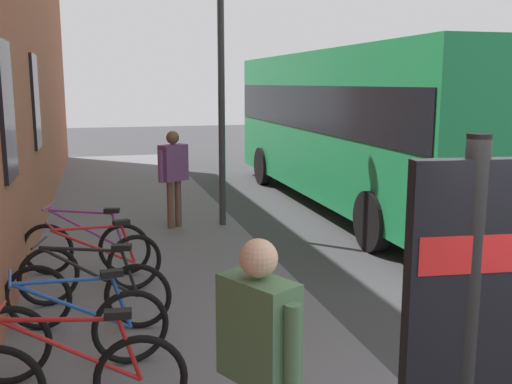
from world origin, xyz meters
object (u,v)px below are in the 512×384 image
Objects in this scene: bicycle_end_of_row at (71,381)px; bicycle_beside_lamp at (89,294)px; pedestrian_crossing_street at (173,169)px; city_bus at (357,120)px; street_lamp at (221,50)px; bicycle_far_end at (87,247)px; pedestrian_near_bus at (258,348)px; transit_info_sign at (467,324)px; bicycle_by_door at (73,333)px; bicycle_leaning_wall at (94,267)px.

bicycle_beside_lamp is at bearing -3.42° from bicycle_end_of_row.
city_bus is at bearing -71.92° from pedestrian_crossing_street.
bicycle_far_end is at bearing 134.86° from street_lamp.
bicycle_end_of_row is 1.76m from pedestrian_near_bus.
bicycle_end_of_row is 0.74× the size of transit_info_sign.
pedestrian_crossing_street is (5.30, -1.59, 0.68)m from bicycle_by_door.
pedestrian_crossing_street is (4.32, -1.47, 0.68)m from bicycle_beside_lamp.
street_lamp is (-0.03, -0.89, 2.09)m from pedestrian_crossing_street.
city_bus is at bearing -40.95° from bicycle_by_door.
pedestrian_crossing_street is (7.38, -0.44, 0.02)m from pedestrian_near_bus.
bicycle_end_of_row and bicycle_by_door have the same top height.
bicycle_far_end is 0.98× the size of pedestrian_crossing_street.
pedestrian_near_bus is (-8.74, 4.63, -0.75)m from city_bus.
bicycle_by_door is 0.74× the size of transit_info_sign.
transit_info_sign is 8.66m from street_lamp.
bicycle_far_end is (2.88, -0.08, -0.00)m from bicycle_by_door.
bicycle_leaning_wall is at bearing 145.21° from street_lamp.
bicycle_by_door is at bearing 139.05° from city_bus.
bicycle_by_door and bicycle_leaning_wall have the same top height.
bicycle_beside_lamp is 0.17× the size of city_bus.
street_lamp is at bearing -34.79° from bicycle_leaning_wall.
transit_info_sign is at bearing -142.89° from bicycle_end_of_row.
bicycle_far_end is 0.16× the size of city_bus.
city_bus is at bearing -49.96° from bicycle_leaning_wall.
bicycle_far_end is 1.01× the size of pedestrian_near_bus.
bicycle_beside_lamp is 4.61m from pedestrian_crossing_street.
street_lamp reaches higher than transit_info_sign.
city_bus is at bearing -67.09° from street_lamp.
pedestrian_near_bus is 0.98× the size of pedestrian_crossing_street.
bicycle_by_door is 2.47m from pedestrian_near_bus.
transit_info_sign is 8.53m from pedestrian_crossing_street.
bicycle_by_door is 1.00× the size of pedestrian_crossing_street.
bicycle_leaning_wall is 3.69m from pedestrian_crossing_street.
bicycle_end_of_row is 1.00× the size of bicycle_by_door.
transit_info_sign is at bearing -178.91° from pedestrian_crossing_street.
bicycle_far_end is (3.80, -0.07, 0.00)m from bicycle_end_of_row.
city_bus is 6.13× the size of pedestrian_near_bus.
pedestrian_crossing_street is (2.41, -1.51, 0.68)m from bicycle_far_end.
pedestrian_near_bus reaches higher than bicycle_leaning_wall.
bicycle_end_of_row is 1.01× the size of bicycle_beside_lamp.
bicycle_far_end is 2.93m from pedestrian_crossing_street.
street_lamp is at bearing -21.75° from bicycle_end_of_row.
bicycle_by_door is at bearing 29.15° from pedestrian_near_bus.
bicycle_by_door is at bearing 154.77° from street_lamp.
city_bus is 4.47m from pedestrian_crossing_street.
bicycle_far_end is 6.44m from transit_info_sign.
bicycle_far_end is 4.38m from street_lamp.
bicycle_by_door is 2.88m from bicycle_far_end.
city_bus is at bearing -56.43° from bicycle_far_end.
bicycle_end_of_row is at bearing 142.73° from city_bus.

